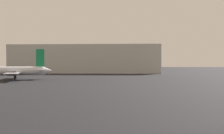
% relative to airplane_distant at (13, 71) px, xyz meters
% --- Properties ---
extents(airplane_distant, '(23.01, 21.70, 9.18)m').
position_rel_airplane_distant_xyz_m(airplane_distant, '(0.00, 0.00, 0.00)').
color(airplane_distant, silver).
rests_on(airplane_distant, ground_plane).
extents(terminal_building, '(73.19, 26.33, 13.83)m').
position_rel_airplane_distant_xyz_m(terminal_building, '(12.84, 57.35, 4.29)').
color(terminal_building, '#B7B7B2').
rests_on(terminal_building, ground_plane).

